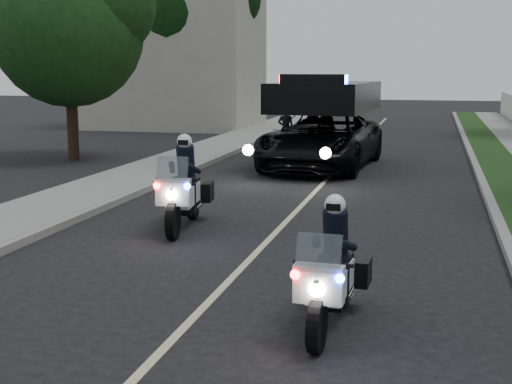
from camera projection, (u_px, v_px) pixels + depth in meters
The scene contains 13 objects.
ground at pixel (200, 311), 8.92m from camera, with size 120.00×120.00×0.00m, color black.
curb_right at pixel (485, 189), 17.46m from camera, with size 0.20×60.00×0.15m, color gray.
curb_left at pixel (175, 176), 19.44m from camera, with size 0.20×60.00×0.15m, color gray.
sidewalk_left at pixel (138, 175), 19.70m from camera, with size 2.00×60.00×0.16m, color gray.
building_far at pixel (176, 58), 35.53m from camera, with size 8.00×6.00×7.00m, color #A8A396.
lane_marking at pixel (322, 185), 18.46m from camera, with size 0.12×50.00×0.01m, color #BFB78C.
police_moto_left at pixel (184, 228), 13.51m from camera, with size 0.75×2.14×1.82m, color silver, non-canonical shape.
police_moto_right at pixel (331, 326), 8.39m from camera, with size 0.66×1.88×1.60m, color silver, non-canonical shape.
police_suv at pixel (321, 168), 21.62m from camera, with size 2.92×6.31×3.07m, color black.
bicycle at pixel (286, 156), 24.33m from camera, with size 0.66×1.90×0.99m, color black.
cyclist at pixel (286, 156), 24.33m from camera, with size 0.55×0.37×1.53m, color black.
tree_left_near at pixel (74, 160), 23.38m from camera, with size 4.89×4.89×8.15m, color #173F15, non-canonical shape.
tree_left_far at pixel (190, 128), 35.96m from camera, with size 6.40×6.40×10.66m, color black, non-canonical shape.
Camera 1 is at (2.77, -8.08, 3.06)m, focal length 49.20 mm.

